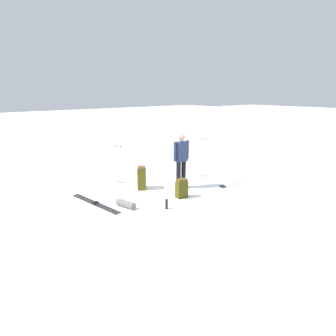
{
  "coord_description": "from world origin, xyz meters",
  "views": [
    {
      "loc": [
        6.14,
        -5.27,
        2.89
      ],
      "look_at": [
        0.0,
        0.0,
        0.7
      ],
      "focal_mm": 30.21,
      "sensor_mm": 36.0,
      "label": 1
    }
  ],
  "objects_px": {
    "ski_pair_near": "(95,203)",
    "backpack_bright": "(142,178)",
    "ski_poles_planted_near": "(204,156)",
    "skier_standing": "(181,158)",
    "thermos_bottle": "(167,204)",
    "sleeping_mat_rolled": "(126,204)",
    "ski_pair_far": "(222,187)",
    "backpack_large_dark": "(182,188)",
    "ski_poles_planted_far": "(119,163)"
  },
  "relations": [
    {
      "from": "skier_standing",
      "to": "ski_pair_far",
      "type": "relative_size",
      "value": 0.85
    },
    {
      "from": "skier_standing",
      "to": "ski_poles_planted_near",
      "type": "relative_size",
      "value": 1.23
    },
    {
      "from": "skier_standing",
      "to": "thermos_bottle",
      "type": "distance_m",
      "value": 1.89
    },
    {
      "from": "ski_pair_far",
      "to": "sleeping_mat_rolled",
      "type": "relative_size",
      "value": 3.62
    },
    {
      "from": "ski_poles_planted_near",
      "to": "ski_poles_planted_far",
      "type": "distance_m",
      "value": 2.89
    },
    {
      "from": "skier_standing",
      "to": "backpack_bright",
      "type": "height_order",
      "value": "skier_standing"
    },
    {
      "from": "backpack_large_dark",
      "to": "ski_pair_near",
      "type": "bearing_deg",
      "value": -119.09
    },
    {
      "from": "ski_pair_near",
      "to": "ski_pair_far",
      "type": "relative_size",
      "value": 0.99
    },
    {
      "from": "ski_poles_planted_far",
      "to": "backpack_large_dark",
      "type": "bearing_deg",
      "value": 17.01
    },
    {
      "from": "ski_poles_planted_near",
      "to": "sleeping_mat_rolled",
      "type": "relative_size",
      "value": 2.52
    },
    {
      "from": "sleeping_mat_rolled",
      "to": "thermos_bottle",
      "type": "bearing_deg",
      "value": 44.21
    },
    {
      "from": "backpack_large_dark",
      "to": "ski_poles_planted_far",
      "type": "bearing_deg",
      "value": -162.99
    },
    {
      "from": "ski_poles_planted_near",
      "to": "backpack_bright",
      "type": "bearing_deg",
      "value": -100.22
    },
    {
      "from": "ski_pair_far",
      "to": "thermos_bottle",
      "type": "xyz_separation_m",
      "value": [
        0.13,
        -2.4,
        0.12
      ]
    },
    {
      "from": "skier_standing",
      "to": "ski_pair_far",
      "type": "bearing_deg",
      "value": 50.4
    },
    {
      "from": "ski_pair_near",
      "to": "thermos_bottle",
      "type": "distance_m",
      "value": 1.94
    },
    {
      "from": "ski_poles_planted_near",
      "to": "ski_poles_planted_far",
      "type": "relative_size",
      "value": 1.09
    },
    {
      "from": "backpack_bright",
      "to": "ski_poles_planted_far",
      "type": "xyz_separation_m",
      "value": [
        -0.86,
        -0.26,
        0.36
      ]
    },
    {
      "from": "sleeping_mat_rolled",
      "to": "skier_standing",
      "type": "bearing_deg",
      "value": 95.38
    },
    {
      "from": "sleeping_mat_rolled",
      "to": "ski_pair_near",
      "type": "bearing_deg",
      "value": -146.29
    },
    {
      "from": "skier_standing",
      "to": "backpack_large_dark",
      "type": "xyz_separation_m",
      "value": [
        0.62,
        -0.55,
        -0.69
      ]
    },
    {
      "from": "skier_standing",
      "to": "ski_pair_near",
      "type": "relative_size",
      "value": 0.86
    },
    {
      "from": "skier_standing",
      "to": "ski_pair_near",
      "type": "distance_m",
      "value": 2.84
    },
    {
      "from": "ski_poles_planted_far",
      "to": "sleeping_mat_rolled",
      "type": "distance_m",
      "value": 2.09
    },
    {
      "from": "ski_poles_planted_far",
      "to": "thermos_bottle",
      "type": "relative_size",
      "value": 4.86
    },
    {
      "from": "ski_pair_near",
      "to": "backpack_bright",
      "type": "relative_size",
      "value": 2.84
    },
    {
      "from": "skier_standing",
      "to": "ski_pair_near",
      "type": "height_order",
      "value": "skier_standing"
    },
    {
      "from": "skier_standing",
      "to": "ski_poles_planted_near",
      "type": "bearing_deg",
      "value": 102.29
    },
    {
      "from": "backpack_large_dark",
      "to": "ski_poles_planted_near",
      "type": "distance_m",
      "value": 2.18
    },
    {
      "from": "backpack_bright",
      "to": "ski_pair_near",
      "type": "bearing_deg",
      "value": -83.83
    },
    {
      "from": "ski_pair_near",
      "to": "sleeping_mat_rolled",
      "type": "height_order",
      "value": "sleeping_mat_rolled"
    },
    {
      "from": "skier_standing",
      "to": "backpack_bright",
      "type": "bearing_deg",
      "value": -126.6
    },
    {
      "from": "backpack_bright",
      "to": "ski_poles_planted_near",
      "type": "distance_m",
      "value": 2.41
    },
    {
      "from": "skier_standing",
      "to": "ski_pair_near",
      "type": "bearing_deg",
      "value": -101.58
    },
    {
      "from": "ski_pair_near",
      "to": "backpack_large_dark",
      "type": "bearing_deg",
      "value": 60.91
    },
    {
      "from": "ski_pair_far",
      "to": "ski_poles_planted_near",
      "type": "bearing_deg",
      "value": 162.1
    },
    {
      "from": "ski_pair_near",
      "to": "ski_poles_planted_far",
      "type": "distance_m",
      "value": 1.88
    },
    {
      "from": "skier_standing",
      "to": "backpack_bright",
      "type": "xyz_separation_m",
      "value": [
        -0.72,
        -0.97,
        -0.61
      ]
    },
    {
      "from": "backpack_large_dark",
      "to": "ski_poles_planted_near",
      "type": "height_order",
      "value": "ski_poles_planted_near"
    },
    {
      "from": "sleeping_mat_rolled",
      "to": "backpack_large_dark",
      "type": "bearing_deg",
      "value": 75.29
    },
    {
      "from": "backpack_large_dark",
      "to": "sleeping_mat_rolled",
      "type": "height_order",
      "value": "backpack_large_dark"
    },
    {
      "from": "ski_pair_near",
      "to": "ski_pair_far",
      "type": "bearing_deg",
      "value": 69.36
    },
    {
      "from": "ski_poles_planted_near",
      "to": "ski_poles_planted_far",
      "type": "height_order",
      "value": "ski_poles_planted_near"
    },
    {
      "from": "backpack_large_dark",
      "to": "backpack_bright",
      "type": "distance_m",
      "value": 1.4
    },
    {
      "from": "ski_pair_far",
      "to": "ski_poles_planted_far",
      "type": "distance_m",
      "value": 3.35
    },
    {
      "from": "ski_pair_near",
      "to": "ski_poles_planted_near",
      "type": "height_order",
      "value": "ski_poles_planted_near"
    },
    {
      "from": "backpack_bright",
      "to": "sleeping_mat_rolled",
      "type": "bearing_deg",
      "value": -51.8
    },
    {
      "from": "backpack_large_dark",
      "to": "ski_poles_planted_near",
      "type": "bearing_deg",
      "value": 115.48
    },
    {
      "from": "ski_pair_far",
      "to": "sleeping_mat_rolled",
      "type": "xyz_separation_m",
      "value": [
        -0.63,
        -3.14,
        0.08
      ]
    },
    {
      "from": "ski_pair_near",
      "to": "backpack_large_dark",
      "type": "distance_m",
      "value": 2.39
    }
  ]
}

